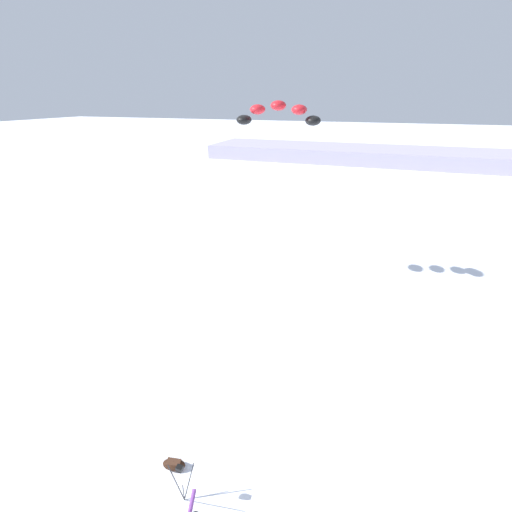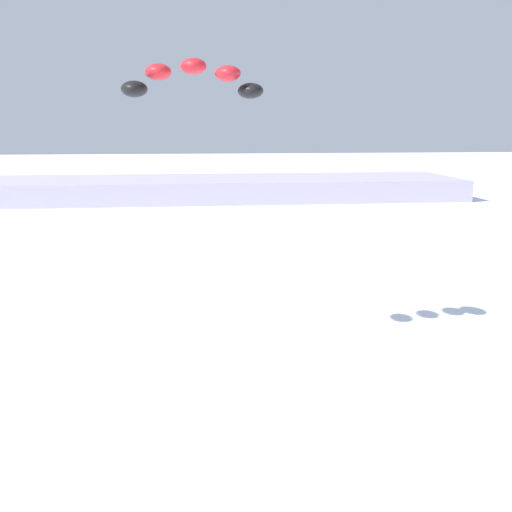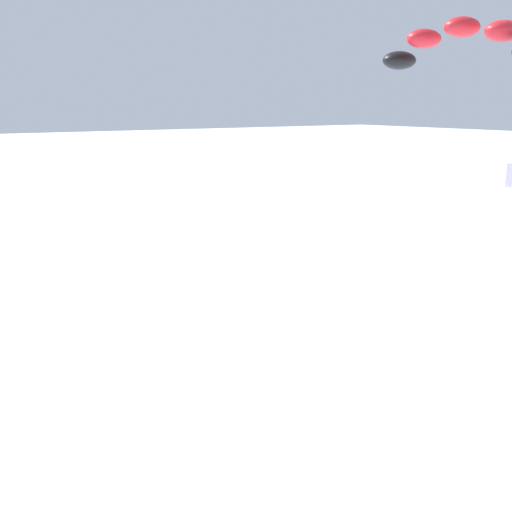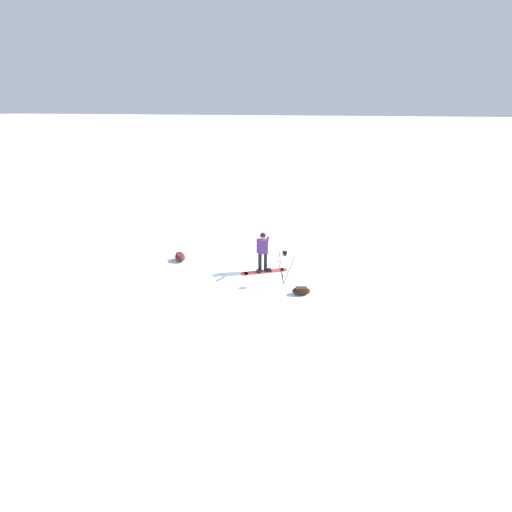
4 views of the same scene
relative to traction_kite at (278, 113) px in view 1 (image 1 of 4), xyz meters
name	(u,v)px [view 1 (image 1 of 4)]	position (x,y,z in m)	size (l,w,h in m)	color
traction_kite	(278,113)	(0.00, 0.00, 0.00)	(1.56, 4.09, 1.07)	black
gear_bag_large	(174,464)	(-11.62, -0.51, -8.40)	(0.43, 0.68, 0.27)	black
camera_tripod	(181,477)	(-12.24, -1.18, -7.60)	(0.58, 0.61, 1.32)	#262628
distant_ridge	(361,154)	(40.87, -2.63, -7.51)	(11.60, 48.24, 2.07)	#A79FCD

